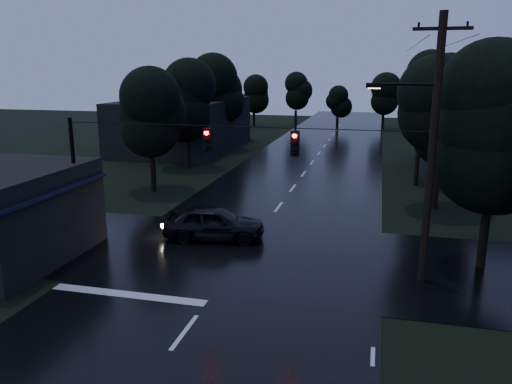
% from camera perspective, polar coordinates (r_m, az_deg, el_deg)
% --- Properties ---
extents(main_road, '(12.00, 120.00, 0.02)m').
position_cam_1_polar(main_road, '(39.39, 5.46, 2.05)').
color(main_road, black).
rests_on(main_road, ground).
extents(cross_street, '(60.00, 9.00, 0.02)m').
position_cam_1_polar(cross_street, '(22.40, -1.46, -7.14)').
color(cross_street, black).
rests_on(cross_street, ground).
extents(building_far_right, '(10.00, 14.00, 4.40)m').
position_cam_1_polar(building_far_right, '(43.39, 25.04, 4.86)').
color(building_far_right, black).
rests_on(building_far_right, ground).
extents(building_far_left, '(10.00, 16.00, 5.00)m').
position_cam_1_polar(building_far_left, '(52.27, -8.27, 7.67)').
color(building_far_left, black).
rests_on(building_far_left, ground).
extents(utility_pole_main, '(3.50, 0.30, 10.00)m').
position_cam_1_polar(utility_pole_main, '(19.45, 19.25, 4.90)').
color(utility_pole_main, black).
rests_on(utility_pole_main, ground).
extents(utility_pole_far, '(2.00, 0.30, 7.50)m').
position_cam_1_polar(utility_pole_far, '(36.50, 18.20, 6.66)').
color(utility_pole_far, black).
rests_on(utility_pole_far, ground).
extents(anchor_pole_left, '(0.18, 0.18, 6.00)m').
position_cam_1_polar(anchor_pole_left, '(23.73, -19.93, 0.79)').
color(anchor_pole_left, black).
rests_on(anchor_pole_left, ground).
extents(span_signals, '(15.00, 0.37, 1.12)m').
position_cam_1_polar(span_signals, '(19.99, -0.77, 5.86)').
color(span_signals, black).
rests_on(span_signals, ground).
extents(tree_corner_near, '(4.48, 4.48, 9.44)m').
position_cam_1_polar(tree_corner_near, '(21.72, 25.81, 7.12)').
color(tree_corner_near, black).
rests_on(tree_corner_near, ground).
extents(tree_left_a, '(3.92, 3.92, 8.26)m').
position_cam_1_polar(tree_left_a, '(33.61, -12.01, 8.82)').
color(tree_left_a, black).
rests_on(tree_left_a, ground).
extents(tree_left_b, '(4.20, 4.20, 8.85)m').
position_cam_1_polar(tree_left_b, '(41.13, -7.92, 10.39)').
color(tree_left_b, black).
rests_on(tree_left_b, ground).
extents(tree_left_c, '(4.48, 4.48, 9.44)m').
position_cam_1_polar(tree_left_c, '(50.71, -4.34, 11.54)').
color(tree_left_c, black).
rests_on(tree_left_c, ground).
extents(tree_right_a, '(4.20, 4.20, 8.85)m').
position_cam_1_polar(tree_right_a, '(30.45, 20.54, 8.47)').
color(tree_right_a, black).
rests_on(tree_right_a, ground).
extents(tree_right_b, '(4.48, 4.48, 9.44)m').
position_cam_1_polar(tree_right_b, '(38.43, 20.20, 10.01)').
color(tree_right_b, black).
rests_on(tree_right_b, ground).
extents(tree_right_c, '(4.76, 4.76, 10.03)m').
position_cam_1_polar(tree_right_c, '(48.41, 19.74, 11.12)').
color(tree_right_c, black).
rests_on(tree_right_c, ground).
extents(car, '(5.09, 2.66, 1.65)m').
position_cam_1_polar(car, '(24.17, -4.80, -3.51)').
color(car, black).
rests_on(car, ground).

